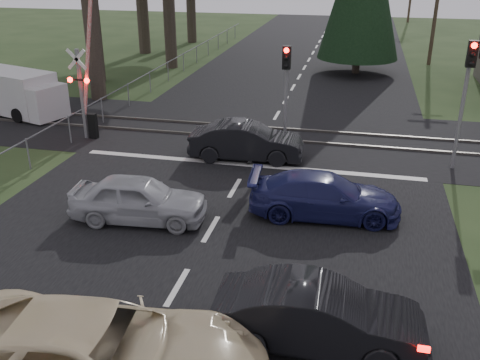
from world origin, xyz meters
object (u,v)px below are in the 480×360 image
(traffic_signal_center, at_px, (286,79))
(silver_car, at_px, (139,199))
(white_van, at_px, (16,93))
(cream_coupe, at_px, (98,359))
(dark_car_far, at_px, (246,141))
(dark_hatchback, at_px, (319,316))
(traffic_signal_right, at_px, (469,81))
(blue_sedan, at_px, (325,196))
(crossing_signal, at_px, (86,91))

(traffic_signal_center, relative_size, silver_car, 1.01)
(white_van, bearing_deg, traffic_signal_center, 10.87)
(cream_coupe, bearing_deg, silver_car, 11.91)
(dark_car_far, height_order, white_van, white_van)
(traffic_signal_center, xyz_separation_m, white_van, (-13.51, 1.71, -1.73))
(dark_hatchback, bearing_deg, traffic_signal_center, 10.10)
(traffic_signal_right, xyz_separation_m, blue_sedan, (-4.42, -4.85, -2.65))
(blue_sedan, bearing_deg, dark_hatchback, 178.83)
(blue_sedan, bearing_deg, traffic_signal_right, -47.00)
(silver_car, distance_m, white_van, 13.86)
(traffic_signal_right, height_order, dark_car_far, traffic_signal_right)
(crossing_signal, bearing_deg, cream_coupe, -62.08)
(crossing_signal, distance_m, traffic_signal_center, 8.36)
(crossing_signal, bearing_deg, white_van, 153.59)
(crossing_signal, height_order, white_van, crossing_signal)
(silver_car, bearing_deg, dark_hatchback, -132.38)
(crossing_signal, distance_m, dark_car_far, 7.26)
(silver_car, height_order, blue_sedan, silver_car)
(traffic_signal_right, distance_m, blue_sedan, 7.08)
(traffic_signal_right, height_order, dark_hatchback, traffic_signal_right)
(cream_coupe, relative_size, blue_sedan, 1.34)
(traffic_signal_right, height_order, cream_coupe, traffic_signal_right)
(traffic_signal_center, bearing_deg, dark_hatchback, -78.27)
(dark_hatchback, height_order, white_van, white_van)
(dark_hatchback, distance_m, blue_sedan, 5.92)
(crossing_signal, height_order, traffic_signal_center, crossing_signal)
(cream_coupe, relative_size, dark_car_far, 1.40)
(dark_car_far, xyz_separation_m, white_van, (-12.31, 3.56, 0.36))
(white_van, bearing_deg, crossing_signal, -8.32)
(traffic_signal_right, xyz_separation_m, white_van, (-20.06, 2.91, -2.24))
(blue_sedan, bearing_deg, white_van, 58.94)
(crossing_signal, distance_m, silver_car, 8.48)
(white_van, bearing_deg, dark_hatchback, -22.42)
(traffic_signal_center, height_order, dark_hatchback, traffic_signal_center)
(traffic_signal_center, relative_size, cream_coupe, 0.67)
(traffic_signal_center, xyz_separation_m, dark_car_far, (-1.20, -1.85, -2.09))
(cream_coupe, bearing_deg, dark_car_far, -5.06)
(traffic_signal_right, bearing_deg, blue_sedan, -132.35)
(cream_coupe, bearing_deg, blue_sedan, -27.19)
(cream_coupe, relative_size, dark_hatchback, 1.43)
(silver_car, bearing_deg, white_van, 43.00)
(dark_hatchback, distance_m, white_van, 21.05)
(dark_hatchback, bearing_deg, blue_sedan, 1.84)
(traffic_signal_right, bearing_deg, dark_hatchback, -110.69)
(dark_hatchback, distance_m, silver_car, 7.20)
(cream_coupe, xyz_separation_m, silver_car, (-2.03, 6.66, -0.16))
(dark_car_far, bearing_deg, traffic_signal_center, -37.37)
(cream_coupe, bearing_deg, traffic_signal_right, -35.79)
(traffic_signal_center, relative_size, dark_hatchback, 0.96)
(cream_coupe, height_order, white_van, white_van)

